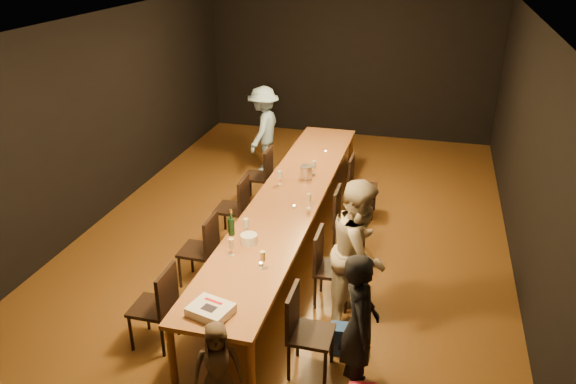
% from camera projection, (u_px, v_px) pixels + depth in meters
% --- Properties ---
extents(ground, '(10.00, 10.00, 0.00)m').
position_uv_depth(ground, '(289.00, 244.00, 7.95)').
color(ground, '#4B2C12').
rests_on(ground, ground).
extents(room_shell, '(6.04, 10.04, 3.02)m').
position_uv_depth(room_shell, '(289.00, 101.00, 7.08)').
color(room_shell, black).
rests_on(room_shell, ground).
extents(table, '(0.90, 6.00, 0.75)m').
position_uv_depth(table, '(289.00, 199.00, 7.66)').
color(table, brown).
rests_on(table, ground).
extents(chair_right_0, '(0.42, 0.42, 0.93)m').
position_uv_depth(chair_right_0, '(311.00, 333.00, 5.45)').
color(chair_right_0, black).
rests_on(chair_right_0, ground).
extents(chair_right_1, '(0.42, 0.42, 0.93)m').
position_uv_depth(chair_right_1, '(334.00, 269.00, 6.51)').
color(chair_right_1, black).
rests_on(chair_right_1, ground).
extents(chair_right_2, '(0.42, 0.42, 0.93)m').
position_uv_depth(chair_right_2, '(350.00, 222.00, 7.56)').
color(chair_right_2, black).
rests_on(chair_right_2, ground).
extents(chair_right_3, '(0.42, 0.42, 0.93)m').
position_uv_depth(chair_right_3, '(363.00, 187.00, 8.61)').
color(chair_right_3, black).
rests_on(chair_right_3, ground).
extents(chair_left_0, '(0.42, 0.42, 0.93)m').
position_uv_depth(chair_left_0, '(152.00, 306.00, 5.85)').
color(chair_left_0, black).
rests_on(chair_left_0, ground).
extents(chair_left_1, '(0.42, 0.42, 0.93)m').
position_uv_depth(chair_left_1, '(198.00, 249.00, 6.90)').
color(chair_left_1, black).
rests_on(chair_left_1, ground).
extents(chair_left_2, '(0.42, 0.42, 0.93)m').
position_uv_depth(chair_left_2, '(231.00, 208.00, 7.96)').
color(chair_left_2, black).
rests_on(chair_left_2, ground).
extents(chair_left_3, '(0.42, 0.42, 0.93)m').
position_uv_depth(chair_left_3, '(257.00, 176.00, 9.01)').
color(chair_left_3, black).
rests_on(chair_left_3, ground).
extents(woman_birthday, '(0.47, 0.61, 1.48)m').
position_uv_depth(woman_birthday, '(359.00, 325.00, 5.13)').
color(woman_birthday, black).
rests_on(woman_birthday, ground).
extents(woman_tan, '(0.72, 0.88, 1.69)m').
position_uv_depth(woman_tan, '(359.00, 252.00, 6.12)').
color(woman_tan, '#BCAB8D').
rests_on(woman_tan, ground).
extents(man_blue, '(0.63, 1.04, 1.56)m').
position_uv_depth(man_blue, '(263.00, 129.00, 10.15)').
color(man_blue, '#83A7CB').
rests_on(man_blue, ground).
extents(child, '(0.52, 0.44, 0.90)m').
position_uv_depth(child, '(217.00, 366.00, 5.06)').
color(child, '#3F3223').
rests_on(child, ground).
extents(gift_bag_blue, '(0.28, 0.20, 0.32)m').
position_uv_depth(gift_bag_blue, '(342.00, 339.00, 5.84)').
color(gift_bag_blue, '#234799').
rests_on(gift_bag_blue, ground).
extents(birthday_cake, '(0.45, 0.40, 0.09)m').
position_uv_depth(birthday_cake, '(211.00, 310.00, 5.25)').
color(birthday_cake, white).
rests_on(birthday_cake, table).
extents(plate_stack, '(0.23, 0.23, 0.11)m').
position_uv_depth(plate_stack, '(249.00, 239.00, 6.45)').
color(plate_stack, white).
rests_on(plate_stack, table).
extents(champagne_bottle, '(0.09, 0.09, 0.33)m').
position_uv_depth(champagne_bottle, '(231.00, 222.00, 6.59)').
color(champagne_bottle, black).
rests_on(champagne_bottle, table).
extents(ice_bucket, '(0.19, 0.19, 0.19)m').
position_uv_depth(ice_bucket, '(306.00, 172.00, 8.15)').
color(ice_bucket, silver).
rests_on(ice_bucket, table).
extents(wineglass_0, '(0.06, 0.06, 0.21)m').
position_uv_depth(wineglass_0, '(231.00, 247.00, 6.19)').
color(wineglass_0, beige).
rests_on(wineglass_0, table).
extents(wineglass_1, '(0.06, 0.06, 0.21)m').
position_uv_depth(wineglass_1, '(263.00, 260.00, 5.95)').
color(wineglass_1, beige).
rests_on(wineglass_1, table).
extents(wineglass_2, '(0.06, 0.06, 0.21)m').
position_uv_depth(wineglass_2, '(246.00, 226.00, 6.63)').
color(wineglass_2, silver).
rests_on(wineglass_2, table).
extents(wineglass_3, '(0.06, 0.06, 0.21)m').
position_uv_depth(wineglass_3, '(309.00, 201.00, 7.25)').
color(wineglass_3, beige).
rests_on(wineglass_3, table).
extents(wineglass_4, '(0.06, 0.06, 0.21)m').
position_uv_depth(wineglass_4, '(280.00, 178.00, 7.95)').
color(wineglass_4, silver).
rests_on(wineglass_4, table).
extents(wineglass_5, '(0.06, 0.06, 0.21)m').
position_uv_depth(wineglass_5, '(314.00, 167.00, 8.30)').
color(wineglass_5, silver).
rests_on(wineglass_5, table).
extents(tealight_near, '(0.05, 0.05, 0.03)m').
position_uv_depth(tealight_near, '(261.00, 264.00, 6.03)').
color(tealight_near, '#B2B7B2').
rests_on(tealight_near, table).
extents(tealight_mid, '(0.05, 0.05, 0.03)m').
position_uv_depth(tealight_mid, '(294.00, 207.00, 7.31)').
color(tealight_mid, '#B2B7B2').
rests_on(tealight_mid, table).
extents(tealight_far, '(0.05, 0.05, 0.03)m').
position_uv_depth(tealight_far, '(326.00, 152.00, 9.14)').
color(tealight_far, '#B2B7B2').
rests_on(tealight_far, table).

